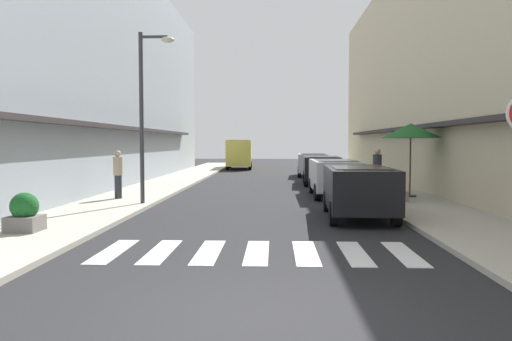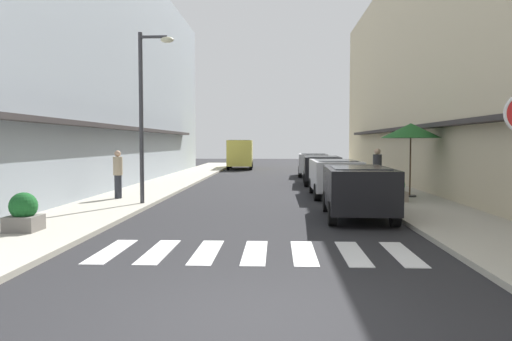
# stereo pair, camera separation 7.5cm
# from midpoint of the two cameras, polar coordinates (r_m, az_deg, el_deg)

# --- Properties ---
(ground_plane) EXTENTS (88.94, 88.94, 0.00)m
(ground_plane) POSITION_cam_midpoint_polar(r_m,az_deg,el_deg) (22.10, 1.40, -2.38)
(ground_plane) COLOR #232326
(sidewalk_left) EXTENTS (2.77, 56.60, 0.12)m
(sidewalk_left) POSITION_cam_midpoint_polar(r_m,az_deg,el_deg) (22.77, -11.68, -2.13)
(sidewalk_left) COLOR #ADA899
(sidewalk_left) RESTS_ON ground_plane
(sidewalk_right) EXTENTS (2.77, 56.60, 0.12)m
(sidewalk_right) POSITION_cam_midpoint_polar(r_m,az_deg,el_deg) (22.59, 14.58, -2.20)
(sidewalk_right) COLOR #ADA899
(sidewalk_right) RESTS_ON ground_plane
(building_row_left) EXTENTS (5.50, 38.38, 11.42)m
(building_row_left) POSITION_cam_midpoint_polar(r_m,az_deg,el_deg) (25.11, -20.04, 11.15)
(building_row_left) COLOR #939EA8
(building_row_left) RESTS_ON ground_plane
(building_row_right) EXTENTS (5.50, 38.38, 11.28)m
(building_row_right) POSITION_cam_midpoint_polar(r_m,az_deg,el_deg) (24.83, 23.21, 11.03)
(building_row_right) COLOR beige
(building_row_right) RESTS_ON ground_plane
(crosswalk) EXTENTS (6.15, 2.20, 0.01)m
(crosswalk) POSITION_cam_midpoint_polar(r_m,az_deg,el_deg) (9.83, 0.11, -9.40)
(crosswalk) COLOR silver
(crosswalk) RESTS_ON ground_plane
(parked_car_near) EXTENTS (1.95, 4.12, 1.47)m
(parked_car_near) POSITION_cam_midpoint_polar(r_m,az_deg,el_deg) (14.31, 11.78, -1.79)
(parked_car_near) COLOR black
(parked_car_near) RESTS_ON ground_plane
(parked_car_mid) EXTENTS (1.82, 4.17, 1.47)m
(parked_car_mid) POSITION_cam_midpoint_polar(r_m,az_deg,el_deg) (19.91, 9.13, -0.37)
(parked_car_mid) COLOR silver
(parked_car_mid) RESTS_ON ground_plane
(parked_car_far) EXTENTS (1.94, 3.99, 1.47)m
(parked_car_far) POSITION_cam_midpoint_polar(r_m,az_deg,el_deg) (25.56, 7.64, 0.42)
(parked_car_far) COLOR black
(parked_car_far) RESTS_ON ground_plane
(parked_car_distant) EXTENTS (1.97, 4.19, 1.47)m
(parked_car_distant) POSITION_cam_midpoint_polar(r_m,az_deg,el_deg) (31.88, 6.60, 0.98)
(parked_car_distant) COLOR silver
(parked_car_distant) RESTS_ON ground_plane
(delivery_van) EXTENTS (2.16, 5.46, 2.37)m
(delivery_van) POSITION_cam_midpoint_polar(r_m,az_deg,el_deg) (40.71, -1.76, 2.16)
(delivery_van) COLOR #D8CC4C
(delivery_van) RESTS_ON ground_plane
(street_lamp) EXTENTS (1.19, 0.28, 5.68)m
(street_lamp) POSITION_cam_midpoint_polar(r_m,az_deg,el_deg) (17.06, -12.37, 7.90)
(street_lamp) COLOR #38383D
(street_lamp) RESTS_ON sidewalk_left
(cafe_umbrella) EXTENTS (2.20, 2.20, 2.76)m
(cafe_umbrella) POSITION_cam_midpoint_polar(r_m,az_deg,el_deg) (19.50, 17.47, 4.35)
(cafe_umbrella) COLOR #262626
(cafe_umbrella) RESTS_ON sidewalk_right
(planter_corner) EXTENTS (0.71, 0.71, 0.89)m
(planter_corner) POSITION_cam_midpoint_polar(r_m,az_deg,el_deg) (12.60, -25.00, -4.46)
(planter_corner) COLOR slate
(planter_corner) RESTS_ON sidewalk_left
(planter_midblock) EXTENTS (0.72, 0.72, 0.89)m
(planter_midblock) POSITION_cam_midpoint_polar(r_m,az_deg,el_deg) (17.90, 15.87, -2.11)
(planter_midblock) COLOR gray
(planter_midblock) RESTS_ON sidewalk_right
(pedestrian_walking_near) EXTENTS (0.34, 0.34, 1.81)m
(pedestrian_walking_near) POSITION_cam_midpoint_polar(r_m,az_deg,el_deg) (20.02, 13.86, 0.06)
(pedestrian_walking_near) COLOR #282B33
(pedestrian_walking_near) RESTS_ON sidewalk_right
(pedestrian_walking_far) EXTENTS (0.34, 0.34, 1.75)m
(pedestrian_walking_far) POSITION_cam_midpoint_polar(r_m,az_deg,el_deg) (18.76, -15.48, -0.28)
(pedestrian_walking_far) COLOR #282B33
(pedestrian_walking_far) RESTS_ON sidewalk_left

